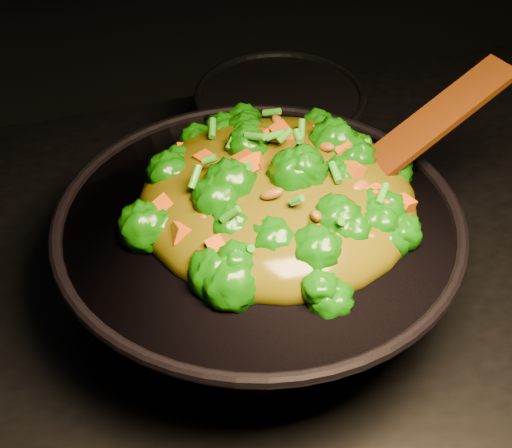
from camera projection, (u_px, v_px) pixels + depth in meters
name	position (u px, v px, depth m)	size (l,w,h in m)	color
wok	(259.00, 260.00, 0.90)	(0.44, 0.44, 0.12)	black
stir_fry	(278.00, 167.00, 0.85)	(0.31, 0.31, 0.11)	#105806
spatula	(404.00, 144.00, 0.88)	(0.31, 0.05, 0.01)	#391609
back_pot	(280.00, 131.00, 1.10)	(0.22, 0.22, 0.13)	black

